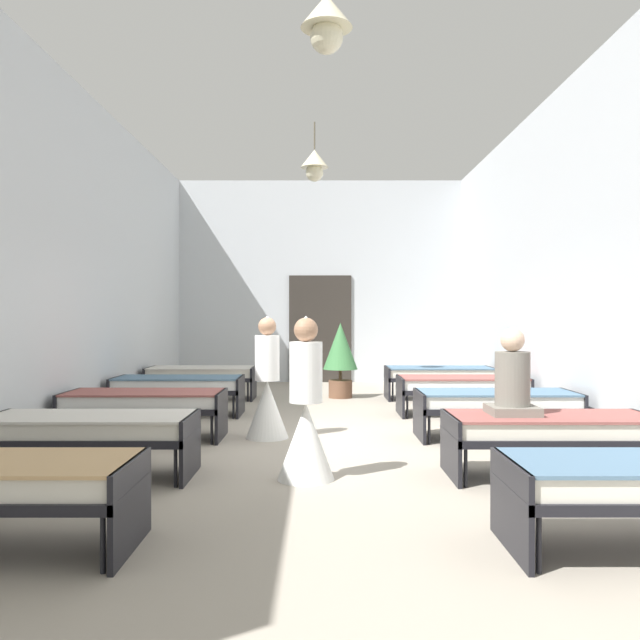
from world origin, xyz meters
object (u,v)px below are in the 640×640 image
(potted_plant, at_px, (340,352))
(bed_right_row_2, at_px, (496,402))
(bed_left_row_1, at_px, (89,430))
(bed_left_row_2, at_px, (144,402))
(patient_seated_primary, at_px, (512,383))
(bed_right_row_3, at_px, (462,386))
(bed_right_row_1, at_px, (551,430))
(bed_left_row_4, at_px, (201,375))
(nurse_mid_aisle, at_px, (306,421))
(bed_left_row_3, at_px, (178,386))
(nurse_near_aisle, at_px, (267,395))
(bed_right_row_4, at_px, (439,375))

(potted_plant, bearing_deg, bed_right_row_2, -66.18)
(bed_left_row_1, height_order, bed_right_row_2, same)
(bed_left_row_2, xyz_separation_m, patient_seated_primary, (3.90, -1.86, 0.43))
(bed_right_row_3, bearing_deg, bed_right_row_1, -90.00)
(patient_seated_primary, height_order, potted_plant, patient_seated_primary)
(bed_left_row_2, distance_m, patient_seated_primary, 4.35)
(bed_left_row_4, distance_m, nurse_mid_aisle, 6.12)
(bed_right_row_1, bearing_deg, bed_left_row_4, 126.73)
(bed_left_row_2, xyz_separation_m, bed_right_row_3, (4.25, 1.90, 0.00))
(bed_left_row_2, bearing_deg, potted_plant, 58.00)
(bed_left_row_3, height_order, bed_right_row_3, same)
(bed_left_row_4, distance_m, potted_plant, 2.53)
(bed_left_row_2, bearing_deg, bed_right_row_2, 0.00)
(bed_right_row_1, relative_size, nurse_near_aisle, 1.28)
(bed_left_row_1, bearing_deg, potted_plant, 67.06)
(bed_left_row_4, height_order, patient_seated_primary, patient_seated_primary)
(bed_right_row_1, distance_m, bed_left_row_2, 4.66)
(bed_left_row_4, height_order, bed_right_row_4, same)
(bed_left_row_3, xyz_separation_m, bed_right_row_4, (4.25, 1.90, 0.00))
(bed_left_row_2, height_order, potted_plant, potted_plant)
(bed_left_row_1, relative_size, nurse_mid_aisle, 1.28)
(bed_left_row_3, distance_m, potted_plant, 3.27)
(bed_right_row_1, bearing_deg, patient_seated_primary, 174.15)
(bed_right_row_3, bearing_deg, bed_left_row_4, 155.93)
(bed_right_row_3, bearing_deg, bed_left_row_3, 180.00)
(bed_right_row_2, bearing_deg, bed_left_row_4, 138.22)
(bed_right_row_1, xyz_separation_m, nurse_mid_aisle, (-2.26, -0.08, 0.09))
(bed_right_row_2, relative_size, bed_right_row_4, 1.00)
(bed_right_row_4, height_order, nurse_near_aisle, nurse_near_aisle)
(bed_right_row_1, distance_m, potted_plant, 6.16)
(bed_left_row_4, bearing_deg, potted_plant, 4.34)
(nurse_mid_aisle, bearing_deg, bed_left_row_1, 164.39)
(bed_right_row_2, xyz_separation_m, bed_left_row_3, (-4.25, 1.90, 0.00))
(bed_right_row_4, bearing_deg, patient_seated_primary, -93.54)
(bed_right_row_3, bearing_deg, nurse_near_aisle, -146.26)
(bed_left_row_1, height_order, bed_left_row_2, same)
(bed_left_row_1, xyz_separation_m, patient_seated_primary, (3.90, 0.04, 0.43))
(bed_left_row_1, height_order, nurse_mid_aisle, nurse_mid_aisle)
(bed_left_row_3, xyz_separation_m, bed_right_row_3, (4.25, 0.00, 0.00))
(bed_right_row_2, distance_m, bed_right_row_4, 3.80)
(bed_right_row_1, relative_size, bed_right_row_2, 1.00)
(bed_left_row_3, bearing_deg, bed_left_row_2, -90.00)
(nurse_near_aisle, bearing_deg, patient_seated_primary, -94.78)
(bed_left_row_2, distance_m, potted_plant, 4.72)
(bed_right_row_4, bearing_deg, bed_right_row_2, -90.00)
(nurse_near_aisle, xyz_separation_m, patient_seated_primary, (2.42, -1.91, 0.34))
(bed_right_row_3, distance_m, bed_right_row_4, 1.90)
(bed_left_row_1, height_order, bed_right_row_3, same)
(bed_right_row_3, distance_m, patient_seated_primary, 3.80)
(bed_left_row_2, height_order, nurse_mid_aisle, nurse_mid_aisle)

